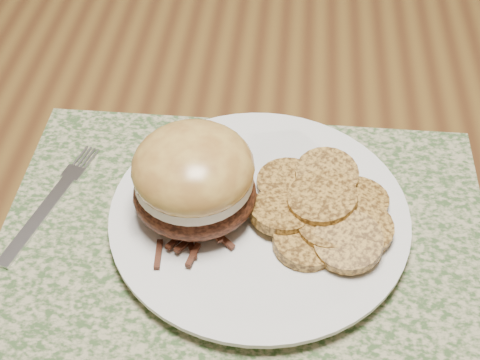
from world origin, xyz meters
name	(u,v)px	position (x,y,z in m)	size (l,w,h in m)	color
dining_table	(314,127)	(0.00, 0.00, 0.67)	(1.50, 0.90, 0.75)	brown
placemat	(243,241)	(-0.07, -0.26, 0.75)	(0.45, 0.33, 0.00)	#39532B
dinner_plate	(259,217)	(-0.05, -0.23, 0.76)	(0.26, 0.26, 0.02)	white
pork_sandwich	(194,179)	(-0.11, -0.24, 0.81)	(0.11, 0.11, 0.08)	black
roasted_potatoes	(324,210)	(0.00, -0.23, 0.78)	(0.15, 0.16, 0.03)	#AE7E33
fork	(51,202)	(-0.26, -0.23, 0.76)	(0.06, 0.16, 0.00)	silver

